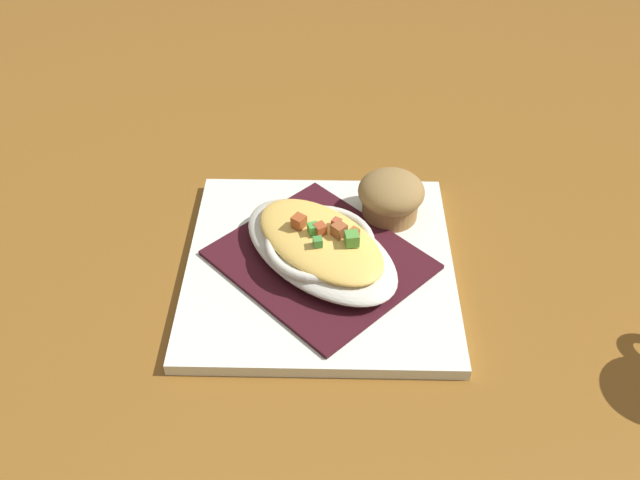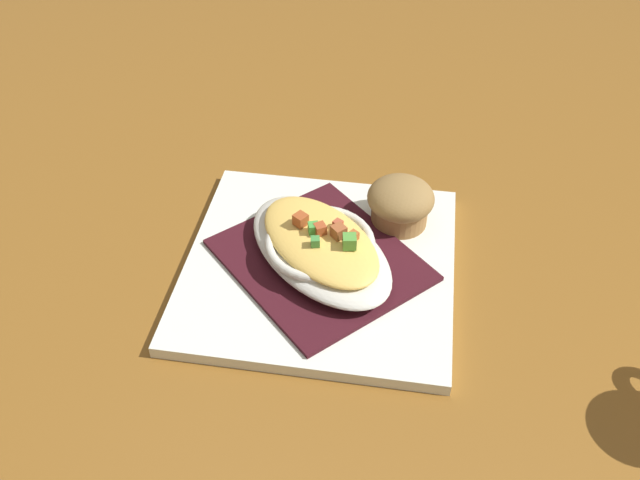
# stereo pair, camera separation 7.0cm
# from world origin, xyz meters

# --- Properties ---
(ground_plane) EXTENTS (2.60, 2.60, 0.00)m
(ground_plane) POSITION_xyz_m (0.00, 0.00, 0.00)
(ground_plane) COLOR brown
(square_plate) EXTENTS (0.30, 0.30, 0.01)m
(square_plate) POSITION_xyz_m (0.00, 0.00, 0.01)
(square_plate) COLOR white
(square_plate) RESTS_ON ground_plane
(folded_napkin) EXTENTS (0.25, 0.26, 0.00)m
(folded_napkin) POSITION_xyz_m (0.00, 0.00, 0.02)
(folded_napkin) COLOR #3D121B
(folded_napkin) RESTS_ON square_plate
(gratin_dish) EXTENTS (0.21, 0.22, 0.05)m
(gratin_dish) POSITION_xyz_m (0.00, 0.00, 0.04)
(gratin_dish) COLOR silver
(gratin_dish) RESTS_ON folded_napkin
(muffin) EXTENTS (0.07, 0.07, 0.05)m
(muffin) POSITION_xyz_m (-0.08, 0.07, 0.04)
(muffin) COLOR olive
(muffin) RESTS_ON square_plate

